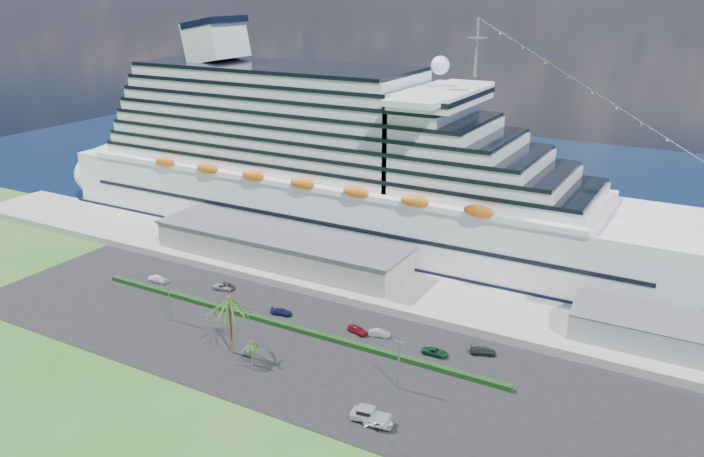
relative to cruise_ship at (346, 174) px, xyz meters
The scene contains 22 objects.
ground 69.56m from the cruise_ship, 71.40° to the right, with size 420.00×420.00×0.00m, color #2A541C.
asphalt_lot 59.58m from the cruise_ship, 67.89° to the right, with size 140.00×38.00×0.12m, color black.
wharf 35.90m from the cruise_ship, 48.10° to the right, with size 240.00×20.00×1.80m, color gray.
water 71.40m from the cruise_ship, 71.93° to the left, with size 420.00×160.00×0.02m, color black.
cruise_ship is the anchor object (origin of this frame).
terminal_building 26.92m from the cruise_ship, 98.22° to the right, with size 61.00×15.00×6.30m.
port_shed 78.32m from the cruise_ship, 18.08° to the right, with size 24.00×12.31×7.37m.
hedge 52.41m from the cruise_ship, 74.26° to the right, with size 88.00×1.10×0.90m, color black.
lamp_post_left 57.50m from the cruise_ship, 96.59° to the right, with size 1.60×0.35×8.27m.
lamp_post_right 70.64m from the cruise_ship, 53.44° to the right, with size 1.60×0.35×8.27m.
palm_tall 61.56m from the cruise_ship, 79.12° to the right, with size 8.82×8.82×11.13m.
palm_short 65.13m from the cruise_ship, 74.52° to the right, with size 3.53×3.53×4.56m.
parked_car_0 51.49m from the cruise_ship, 115.72° to the right, with size 1.81×4.49×1.53m, color silver.
parked_car_1 43.19m from the cruise_ship, 98.95° to the right, with size 1.30×3.72×1.23m, color black.
parked_car_2 43.89m from the cruise_ship, 99.29° to the right, with size 2.03×4.39×1.22m, color gray.
parked_car_3 47.90m from the cruise_ship, 76.38° to the right, with size 1.71×4.21×1.22m, color #131643.
parked_car_4 53.51m from the cruise_ship, 57.87° to the right, with size 1.68×4.17×1.42m, color maroon.
parked_car_5 54.88m from the cruise_ship, 53.65° to the right, with size 1.35×3.87×1.28m, color #9E9FA5.
parked_car_6 62.98m from the cruise_ship, 45.63° to the right, with size 2.08×4.51×1.25m, color #0E3B21.
parked_car_7 65.30m from the cruise_ship, 38.30° to the right, with size 1.82×4.48×1.30m, color #242328.
pickup_truck 79.64m from the cruise_ship, 57.69° to the right, with size 6.21×3.08×2.09m.
boat_trailer 81.14m from the cruise_ship, 56.89° to the right, with size 5.41×3.91×1.51m.
Camera 1 is at (59.68, -77.28, 60.15)m, focal length 35.00 mm.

